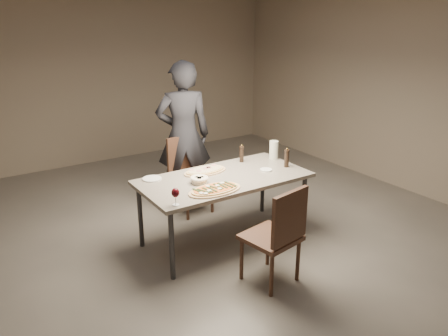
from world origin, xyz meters
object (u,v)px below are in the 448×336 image
zucchini_pizza (215,189)px  chair_near (279,232)px  carafe (274,150)px  bread_basket (199,179)px  chair_far (187,170)px  ham_pizza (205,171)px  dining_table (224,182)px  diner (183,135)px  pepper_mill_left (242,154)px

zucchini_pizza → chair_near: chair_near is taller
carafe → zucchini_pizza: bearing=-157.1°
bread_basket → chair_far: 1.06m
ham_pizza → chair_far: (0.16, 0.71, -0.24)m
dining_table → carafe: 0.87m
dining_table → chair_far: bearing=85.9°
ham_pizza → chair_near: (0.05, -1.20, -0.23)m
diner → chair_far: bearing=94.9°
carafe → chair_near: bearing=-127.1°
ham_pizza → bread_basket: (-0.22, -0.25, 0.02)m
ham_pizza → chair_near: size_ratio=0.52×
pepper_mill_left → diner: (-0.33, 0.81, 0.09)m
ham_pizza → diner: bearing=90.8°
bread_basket → pepper_mill_left: 0.82m
zucchini_pizza → chair_far: chair_far is taller
dining_table → zucchini_pizza: zucchini_pizza is taller
chair_near → diner: (0.16, 2.09, 0.40)m
chair_near → ham_pizza: bearing=82.3°
pepper_mill_left → carafe: (0.38, -0.12, 0.01)m
pepper_mill_left → chair_far: (-0.38, 0.64, -0.32)m
dining_table → chair_far: 0.96m
bread_basket → chair_near: size_ratio=0.20×
chair_near → chair_far: size_ratio=1.02×
zucchini_pizza → ham_pizza: 0.55m
zucchini_pizza → ham_pizza: size_ratio=1.13×
pepper_mill_left → carafe: size_ratio=0.95×
chair_near → chair_far: (0.11, 1.91, -0.01)m
dining_table → pepper_mill_left: size_ratio=8.60×
zucchini_pizza → bread_basket: 0.27m
dining_table → ham_pizza: 0.26m
chair_far → diner: (0.05, 0.17, 0.41)m
dining_table → chair_far: size_ratio=1.91×
bread_basket → pepper_mill_left: bearing=22.9°
ham_pizza → chair_near: bearing=-73.7°
zucchini_pizza → chair_near: (0.24, -0.69, -0.23)m
ham_pizza → chair_far: bearing=91.4°
pepper_mill_left → chair_near: bearing=-111.1°
zucchini_pizza → diner: bearing=71.9°
chair_near → chair_far: 1.92m
dining_table → ham_pizza: bearing=111.2°
zucchini_pizza → diner: (0.41, 1.40, 0.17)m
ham_pizza → dining_table: bearing=-54.7°
carafe → diner: (-0.71, 0.93, 0.08)m
bread_basket → chair_near: (0.26, -0.96, -0.25)m
chair_near → diner: size_ratio=0.51×
ham_pizza → diner: size_ratio=0.27×
dining_table → bread_basket: (-0.31, -0.01, 0.10)m
zucchini_pizza → pepper_mill_left: pepper_mill_left is taller
ham_pizza → chair_far: size_ratio=0.53×
dining_table → bread_basket: size_ratio=9.55×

